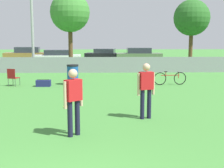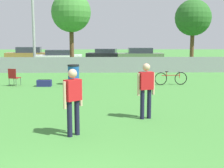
# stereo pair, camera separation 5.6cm
# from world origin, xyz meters

# --- Properties ---
(fence_backline) EXTENTS (27.58, 0.07, 1.21)m
(fence_backline) POSITION_xyz_m (0.00, 18.00, 0.55)
(fence_backline) COLOR gray
(fence_backline) RESTS_ON ground_plane
(tree_near_pole) EXTENTS (2.93, 2.93, 5.76)m
(tree_near_pole) POSITION_xyz_m (-1.67, 19.84, 4.26)
(tree_near_pole) COLOR brown
(tree_near_pole) RESTS_ON ground_plane
(tree_far_right) EXTENTS (2.91, 2.91, 5.48)m
(tree_far_right) POSITION_xyz_m (7.94, 21.64, 4.00)
(tree_far_right) COLOR brown
(tree_far_right) RESTS_ON ground_plane
(player_thrower_red) EXTENTS (0.55, 0.33, 1.70)m
(player_thrower_red) POSITION_xyz_m (2.01, 5.49, 1.00)
(player_thrower_red) COLOR #191933
(player_thrower_red) RESTS_ON ground_plane
(player_defender_red) EXTENTS (0.46, 0.44, 1.70)m
(player_defender_red) POSITION_xyz_m (-0.04, 3.88, 1.00)
(player_defender_red) COLOR #191933
(player_defender_red) RESTS_ON ground_plane
(frisbee_disc) EXTENTS (0.25, 0.25, 0.03)m
(frisbee_disc) POSITION_xyz_m (-0.60, 7.19, 0.01)
(frisbee_disc) COLOR yellow
(frisbee_disc) RESTS_ON ground_plane
(folding_chair_sideline) EXTENTS (0.58, 0.58, 0.89)m
(folding_chair_sideline) POSITION_xyz_m (-3.87, 12.11, 0.50)
(folding_chair_sideline) COLOR #333338
(folding_chair_sideline) RESTS_ON ground_plane
(bicycle_sideline) EXTENTS (1.74, 0.44, 0.72)m
(bicycle_sideline) POSITION_xyz_m (4.23, 12.25, 0.35)
(bicycle_sideline) COLOR black
(bicycle_sideline) RESTS_ON ground_plane
(trash_bin) EXTENTS (0.61, 0.61, 1.06)m
(trash_bin) POSITION_xyz_m (-0.85, 12.43, 0.53)
(trash_bin) COLOR #194C99
(trash_bin) RESTS_ON ground_plane
(gear_bag_sideline) EXTENTS (0.72, 0.39, 0.35)m
(gear_bag_sideline) POSITION_xyz_m (-2.30, 11.96, 0.16)
(gear_bag_sideline) COLOR navy
(gear_bag_sideline) RESTS_ON ground_plane
(parked_car_tan) EXTENTS (4.62, 2.02, 1.51)m
(parked_car_tan) POSITION_xyz_m (-6.75, 27.68, 0.73)
(parked_car_tan) COLOR black
(parked_car_tan) RESTS_ON ground_plane
(parked_car_white) EXTENTS (4.42, 2.05, 1.33)m
(parked_car_white) POSITION_xyz_m (-3.43, 25.05, 0.66)
(parked_car_white) COLOR black
(parked_car_white) RESTS_ON ground_plane
(parked_car_dark) EXTENTS (4.26, 2.39, 1.27)m
(parked_car_dark) POSITION_xyz_m (0.97, 29.11, 0.64)
(parked_car_dark) COLOR black
(parked_car_dark) RESTS_ON ground_plane
(parked_car_olive) EXTENTS (4.43, 1.82, 1.45)m
(parked_car_olive) POSITION_xyz_m (4.32, 26.93, 0.70)
(parked_car_olive) COLOR black
(parked_car_olive) RESTS_ON ground_plane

